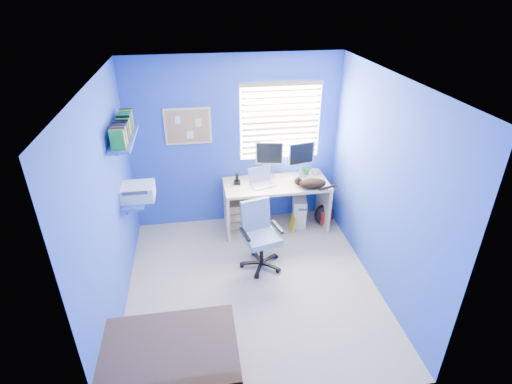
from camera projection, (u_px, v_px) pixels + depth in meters
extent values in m
cube|color=tan|center=(252.00, 285.00, 4.93)|extent=(3.00, 3.20, 0.00)
cube|color=white|center=(251.00, 80.00, 3.74)|extent=(3.00, 3.20, 0.00)
cube|color=#3350B8|center=(235.00, 144.00, 5.73)|extent=(3.00, 0.01, 2.50)
cube|color=#3350B8|center=(284.00, 300.00, 2.94)|extent=(3.00, 0.01, 2.50)
cube|color=#3350B8|center=(109.00, 208.00, 4.13)|extent=(0.01, 3.20, 2.50)
cube|color=#3350B8|center=(382.00, 187.00, 4.54)|extent=(0.01, 3.20, 2.50)
cube|color=beige|center=(276.00, 205.00, 5.92)|extent=(1.51, 0.65, 0.74)
cube|color=silver|center=(263.00, 178.00, 5.64)|extent=(0.39, 0.34, 0.22)
cube|color=silver|center=(269.00, 159.00, 5.84)|extent=(0.42, 0.19, 0.54)
cube|color=silver|center=(301.00, 159.00, 5.83)|extent=(0.42, 0.19, 0.54)
cube|color=black|center=(237.00, 178.00, 5.69)|extent=(0.10, 0.12, 0.17)
imported|color=#1B8928|center=(306.00, 172.00, 5.96)|extent=(0.10, 0.09, 0.10)
cylinder|color=silver|center=(315.00, 172.00, 6.00)|extent=(0.13, 0.13, 0.07)
ellipsoid|color=black|center=(313.00, 184.00, 5.58)|extent=(0.44, 0.34, 0.14)
cube|color=beige|center=(299.00, 210.00, 6.09)|extent=(0.27, 0.47, 0.45)
cube|color=tan|center=(238.00, 214.00, 6.03)|extent=(0.35, 0.28, 0.41)
cube|color=yellow|center=(293.00, 223.00, 5.95)|extent=(0.03, 0.17, 0.24)
ellipsoid|color=black|center=(324.00, 215.00, 6.06)|extent=(0.31, 0.25, 0.34)
cube|color=#51382D|center=(172.00, 369.00, 3.55)|extent=(1.13, 0.81, 0.54)
cylinder|color=black|center=(261.00, 264.00, 5.24)|extent=(0.62, 0.62, 0.06)
cylinder|color=black|center=(261.00, 251.00, 5.15)|extent=(0.06, 0.06, 0.35)
cube|color=#7A8EB4|center=(261.00, 238.00, 5.05)|extent=(0.50, 0.50, 0.08)
cube|color=#7A8EB4|center=(255.00, 214.00, 5.10)|extent=(0.38, 0.15, 0.40)
cube|color=white|center=(280.00, 121.00, 5.66)|extent=(1.15, 0.01, 1.10)
cube|color=#A97D48|center=(281.00, 122.00, 5.64)|extent=(1.10, 0.03, 1.00)
cube|color=beige|center=(188.00, 126.00, 5.48)|extent=(0.64, 0.02, 0.52)
cube|color=tan|center=(188.00, 126.00, 5.47)|extent=(0.58, 0.01, 0.46)
cube|color=#3C52AE|center=(135.00, 199.00, 4.95)|extent=(0.26, 0.55, 0.03)
cube|color=silver|center=(137.00, 192.00, 4.91)|extent=(0.42, 0.34, 0.18)
cube|color=#3C52AE|center=(124.00, 139.00, 4.57)|extent=(0.24, 0.90, 0.03)
cube|color=navy|center=(121.00, 128.00, 4.51)|extent=(0.15, 0.80, 0.22)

